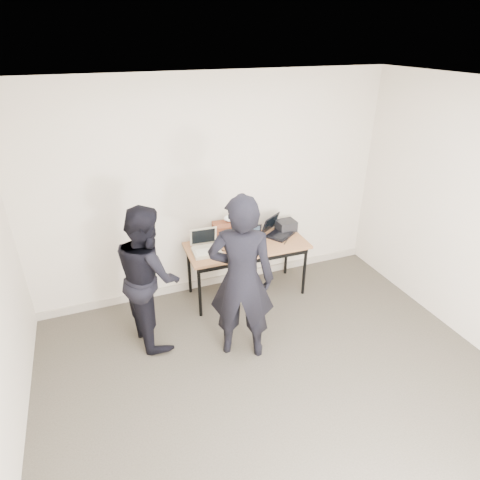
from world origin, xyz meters
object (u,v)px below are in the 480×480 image
laptop_center (250,242)px  laptop_right (277,231)px  leather_satchel (227,230)px  equipment_box (286,226)px  desk (247,249)px  laptop_beige (206,248)px  person_observer (148,276)px  person_typist (241,279)px

laptop_center → laptop_right: laptop_center is taller
leather_satchel → equipment_box: 0.81m
desk → laptop_center: laptop_center is taller
laptop_beige → person_observer: 0.85m
laptop_center → desk: bearing=120.7°
person_typist → person_observer: 1.01m
person_typist → leather_satchel: bearing=-77.8°
leather_satchel → person_observer: person_observer is taller
desk → person_observer: person_observer is taller
laptop_beige → person_typist: (0.08, -0.97, 0.12)m
desk → laptop_beige: (-0.52, 0.01, 0.11)m
laptop_right → person_typist: person_typist is taller
laptop_center → leather_satchel: size_ratio=0.98×
equipment_box → person_typist: size_ratio=0.13×
desk → laptop_center: bearing=-67.9°
laptop_right → leather_satchel: leather_satchel is taller
laptop_beige → equipment_box: bearing=11.5°
leather_satchel → laptop_center: bearing=-48.0°
desk → laptop_beige: laptop_beige is taller
laptop_beige → equipment_box: laptop_beige is taller
equipment_box → person_observer: 1.99m
desk → laptop_right: (0.46, 0.12, 0.12)m
desk → leather_satchel: (-0.18, 0.23, 0.19)m
laptop_beige → person_typist: 0.99m
equipment_box → person_observer: (-1.90, -0.58, -0.00)m
desk → person_typist: 1.09m
person_typist → laptop_beige: bearing=-60.6°
desk → leather_satchel: bearing=129.5°
laptop_beige → person_observer: person_observer is taller
laptop_right → person_typist: 1.42m
person_typist → laptop_right: bearing=-105.1°
desk → person_typist: (-0.45, -0.96, 0.24)m
laptop_center → laptop_right: bearing=30.5°
laptop_center → laptop_right: size_ratio=0.81×
laptop_center → person_observer: person_observer is taller
equipment_box → person_typist: person_typist is taller
equipment_box → person_typist: 1.58m
equipment_box → person_observer: bearing=-163.0°
laptop_right → leather_satchel: bearing=137.3°
equipment_box → person_typist: (-1.08, -1.15, 0.11)m
person_typist → laptop_center: bearing=-92.0°
laptop_right → equipment_box: size_ratio=1.92×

